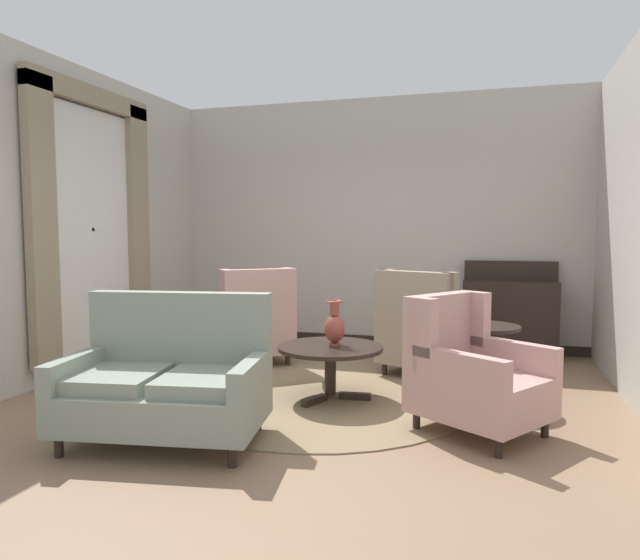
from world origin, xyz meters
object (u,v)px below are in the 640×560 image
coffee_table (331,355)px  armchair_far_left (426,333)px  settee (167,383)px  porcelain_vase (335,326)px  sideboard (510,314)px  armchair_beside_settee (472,374)px  armchair_near_window (254,324)px  side_table (484,355)px

coffee_table → armchair_far_left: 1.32m
coffee_table → settee: size_ratio=0.62×
coffee_table → armchair_far_left: armchair_far_left is taller
coffee_table → porcelain_vase: size_ratio=2.32×
coffee_table → armchair_far_left: size_ratio=0.81×
settee → sideboard: (2.39, 3.59, 0.10)m
armchair_beside_settee → armchair_far_left: 1.66m
armchair_near_window → side_table: 2.60m
porcelain_vase → settee: 1.60m
settee → armchair_beside_settee: settee is taller
armchair_near_window → sideboard: 3.01m
porcelain_vase → armchair_far_left: size_ratio=0.35×
coffee_table → armchair_beside_settee: bearing=-21.3°
armchair_beside_settee → side_table: (0.08, 0.77, -0.01)m
side_table → sideboard: 2.01m
armchair_near_window → side_table: bearing=122.8°
armchair_far_left → sideboard: sideboard is taller
armchair_far_left → side_table: 1.00m
armchair_beside_settee → armchair_far_left: size_ratio=0.99×
armchair_far_left → settee: bearing=79.0°
armchair_beside_settee → sideboard: (0.34, 2.77, 0.09)m
armchair_beside_settee → side_table: bearing=27.4°
armchair_far_left → armchair_near_window: bearing=23.3°
sideboard → porcelain_vase: bearing=-124.0°
side_table → porcelain_vase: bearing=-168.1°
armchair_beside_settee → armchair_far_left: armchair_far_left is taller
armchair_far_left → side_table: (0.59, -0.81, -0.03)m
side_table → sideboard: (0.25, 2.00, 0.10)m
coffee_table → armchair_near_window: (-1.19, 1.06, 0.05)m
settee → armchair_far_left: bearing=48.3°
porcelain_vase → side_table: size_ratio=0.59×
armchair_near_window → side_table: size_ratio=1.67×
settee → sideboard: bearing=47.4°
porcelain_vase → armchair_near_window: size_ratio=0.35×
porcelain_vase → sideboard: 2.73m
armchair_beside_settee → armchair_near_window: size_ratio=1.00×
armchair_far_left → sideboard: 1.46m
armchair_beside_settee → armchair_near_window: bearing=90.8°
porcelain_vase → side_table: 1.32m
settee → sideboard: sideboard is taller
settee → armchair_far_left: size_ratio=1.30×
porcelain_vase → armchair_near_window: (-1.21, 1.03, -0.20)m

